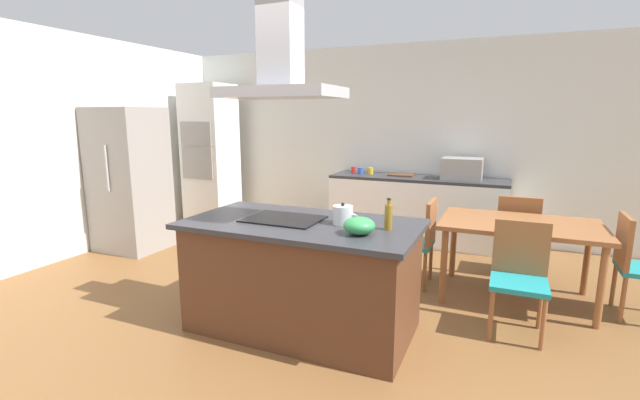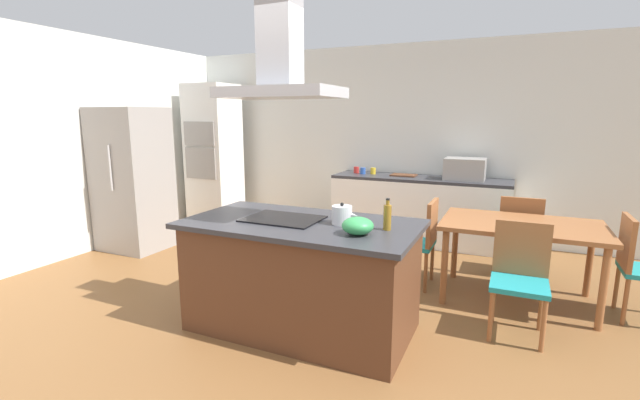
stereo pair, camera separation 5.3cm
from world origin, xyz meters
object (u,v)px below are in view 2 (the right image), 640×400
object	(u,v)px
cutting_board	(404,175)
refrigerator	(133,179)
coffee_mug_yellow	(373,171)
range_hood	(280,64)
chair_facing_island	(520,271)
chair_at_right_end	(639,262)
mixing_bowl	(358,226)
olive_oil_bottle	(387,217)
coffee_mug_red	(356,170)
coffee_mug_blue	(363,171)
chair_facing_back_wall	(520,231)
wall_oven_stack	(214,155)
dining_table	(521,232)
chair_at_left_end	(421,237)
countertop_microwave	(465,169)
tea_kettle	(342,215)
cooktop	(283,219)

from	to	relation	value
cutting_board	refrigerator	size ratio (longest dim) A/B	0.19
coffee_mug_yellow	range_hood	world-z (taller)	range_hood
chair_facing_island	chair_at_right_end	xyz separation A→B (m)	(0.92, 0.67, 0.00)
mixing_bowl	coffee_mug_yellow	distance (m)	3.21
olive_oil_bottle	coffee_mug_red	world-z (taller)	olive_oil_bottle
olive_oil_bottle	coffee_mug_blue	distance (m)	3.07
chair_facing_back_wall	olive_oil_bottle	bearing A→B (deg)	-115.11
olive_oil_bottle	wall_oven_stack	xyz separation A→B (m)	(-3.59, 2.61, 0.10)
dining_table	chair_facing_island	size ratio (longest dim) A/B	1.57
chair_at_left_end	countertop_microwave	bearing A→B (deg)	81.68
cutting_board	chair_facing_back_wall	bearing A→B (deg)	-32.13
coffee_mug_blue	wall_oven_stack	size ratio (longest dim) A/B	0.04
coffee_mug_red	chair_facing_back_wall	distance (m)	2.43
cutting_board	chair_at_left_end	xyz separation A→B (m)	(0.58, -1.60, -0.40)
refrigerator	coffee_mug_red	bearing A→B (deg)	37.84
coffee_mug_yellow	dining_table	size ratio (longest dim) A/B	0.06
cutting_board	chair_facing_island	xyz separation A→B (m)	(1.49, -2.27, -0.40)
coffee_mug_red	range_hood	xyz separation A→B (m)	(0.43, -2.94, 1.16)
coffee_mug_blue	wall_oven_stack	xyz separation A→B (m)	(-2.43, -0.23, 0.16)
tea_kettle	chair_facing_island	bearing A→B (deg)	25.13
olive_oil_bottle	dining_table	distance (m)	1.62
mixing_bowl	range_hood	bearing A→B (deg)	166.33
coffee_mug_yellow	dining_table	distance (m)	2.53
coffee_mug_red	refrigerator	bearing A→B (deg)	-142.16
range_hood	coffee_mug_yellow	bearing A→B (deg)	93.29
olive_oil_bottle	chair_facing_back_wall	bearing A→B (deg)	64.89
mixing_bowl	chair_at_right_end	xyz separation A→B (m)	(1.99, 1.49, -0.45)
chair_facing_back_wall	dining_table	bearing A→B (deg)	-90.00
chair_at_left_end	chair_facing_back_wall	bearing A→B (deg)	36.01
olive_oil_bottle	coffee_mug_yellow	size ratio (longest dim) A/B	2.60
cutting_board	wall_oven_stack	bearing A→B (deg)	-174.61
dining_table	olive_oil_bottle	bearing A→B (deg)	-125.36
cutting_board	dining_table	bearing A→B (deg)	-47.02
countertop_microwave	chair_facing_back_wall	size ratio (longest dim) A/B	0.56
dining_table	chair_at_right_end	world-z (taller)	chair_at_right_end
wall_oven_stack	countertop_microwave	bearing A→B (deg)	3.51
coffee_mug_blue	chair_facing_island	xyz separation A→B (m)	(2.07, -2.22, -0.44)
chair_at_right_end	range_hood	distance (m)	3.39
cooktop	chair_facing_island	distance (m)	1.93
cooktop	chair_facing_island	size ratio (longest dim) A/B	0.67
chair_at_left_end	range_hood	xyz separation A→B (m)	(-0.85, -1.33, 1.59)
dining_table	cutting_board	bearing A→B (deg)	132.98
chair_facing_island	chair_at_left_end	xyz separation A→B (m)	(-0.92, 0.67, 0.00)
cooktop	dining_table	xyz separation A→B (m)	(1.77, 1.33, -0.24)
coffee_mug_blue	chair_at_right_end	distance (m)	3.39
countertop_microwave	chair_at_right_end	size ratio (longest dim) A/B	0.56
olive_oil_bottle	refrigerator	distance (m)	3.81
refrigerator	range_hood	distance (m)	3.25
coffee_mug_red	chair_facing_back_wall	world-z (taller)	coffee_mug_red
countertop_microwave	chair_facing_island	world-z (taller)	countertop_microwave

